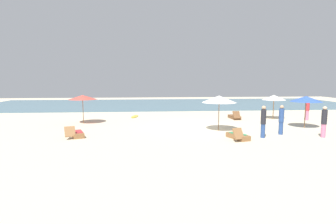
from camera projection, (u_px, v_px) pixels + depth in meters
ground_plane at (191, 127)px, 19.25m from camera, size 60.00×60.00×0.00m
ocean_water at (170, 104)px, 36.06m from camera, size 48.00×16.00×0.06m
umbrella_0 at (219, 99)px, 17.54m from camera, size 2.23×2.23×2.31m
umbrella_1 at (274, 98)px, 22.73m from camera, size 1.92×1.92×2.03m
umbrella_2 at (306, 99)px, 18.59m from camera, size 2.10×2.10×2.21m
umbrella_3 at (83, 97)px, 20.38m from camera, size 2.09×2.09×2.17m
lounger_0 at (235, 117)px, 22.96m from camera, size 0.72×1.69×0.73m
lounger_1 at (77, 134)px, 15.92m from camera, size 1.14×1.77×0.71m
lounger_2 at (238, 136)px, 15.29m from camera, size 1.08×1.75×0.74m
person_0 at (263, 121)px, 15.55m from camera, size 0.41×0.41×1.87m
person_1 at (324, 121)px, 15.65m from camera, size 0.43×0.43×1.83m
person_2 at (281, 119)px, 16.48m from camera, size 0.43×0.43×1.81m
person_3 at (307, 109)px, 22.10m from camera, size 0.35×0.35×1.85m
surfboard at (135, 116)px, 24.18m from camera, size 0.80×1.91×0.07m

